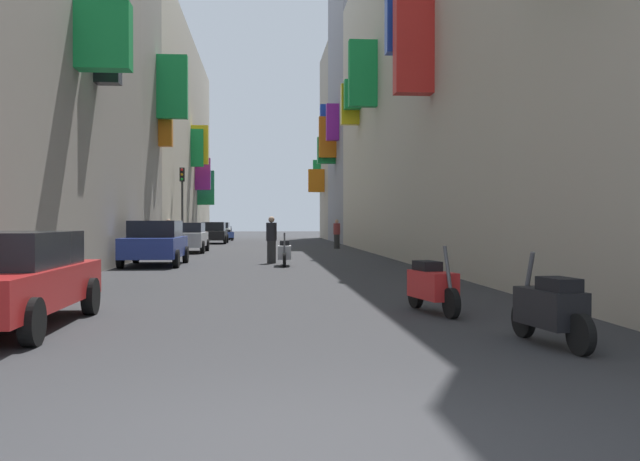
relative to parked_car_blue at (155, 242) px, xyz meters
The scene contains 19 objects.
ground_plane 10.74m from the parked_car_blue, 68.79° to the left, with size 140.00×140.00×0.00m, color #2D2D30.
building_left_mid_a 10.03m from the parked_car_blue, 120.65° to the left, with size 7.38×5.69×13.56m.
building_left_mid_b 25.98m from the parked_car_blue, 99.40° to the left, with size 7.24×30.22×14.13m.
building_right_mid_a 14.75m from the parked_car_blue, 25.34° to the left, with size 7.29×30.69×15.04m.
building_right_mid_b 30.21m from the parked_car_blue, 65.77° to the left, with size 7.29×10.74×19.32m.
building_right_mid_c 38.44m from the parked_car_blue, 71.69° to the left, with size 7.35×8.27×15.96m.
parked_car_blue is the anchor object (origin of this frame).
parked_car_black 23.79m from the parked_car_blue, 89.14° to the left, with size 1.86×4.15×1.45m.
parked_car_white 33.57m from the parked_car_blue, 89.78° to the left, with size 1.96×4.19×1.41m.
parked_car_silver 10.15m from the parked_car_blue, 89.81° to the left, with size 1.87×4.32×1.44m.
parked_car_red 14.39m from the parked_car_blue, 89.73° to the right, with size 1.85×4.46×1.37m.
scooter_blue 29.60m from the parked_car_blue, 87.94° to the left, with size 0.83×1.91×1.13m.
scooter_red 14.72m from the parked_car_blue, 63.83° to the right, with size 0.64×1.89×1.13m.
scooter_black 17.90m from the parked_car_blue, 66.32° to the right, with size 0.58×1.79×1.13m.
scooter_silver 4.49m from the parked_car_blue, ahead, with size 0.48×1.98×1.13m.
pedestrian_crossing 6.87m from the parked_car_blue, 93.65° to the left, with size 0.53×0.53×1.62m.
pedestrian_near_left 4.09m from the parked_car_blue, 11.85° to the left, with size 0.53×0.53×1.69m.
pedestrian_near_right 16.25m from the parked_car_blue, 61.47° to the left, with size 0.51×0.51×1.61m.
traffic_light_near_corner 14.53m from the parked_car_blue, 92.73° to the left, with size 0.26×0.34×4.42m.
Camera 1 is at (-0.18, -4.75, 1.52)m, focal length 39.91 mm.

